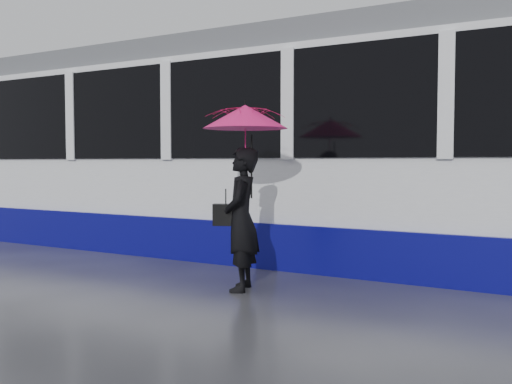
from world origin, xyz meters
The scene contains 6 objects.
ground centered at (0.00, 0.00, 0.00)m, with size 90.00×90.00×0.00m, color #27272B.
rails centered at (0.00, 2.50, 0.01)m, with size 34.00×1.51×0.02m.
tram centered at (-0.23, 2.50, 1.64)m, with size 26.00×2.56×3.35m.
woman centered at (1.31, 0.02, 0.80)m, with size 0.59×0.39×1.61m, color black.
umbrella centered at (1.36, 0.02, 1.76)m, with size 1.23×1.23×1.09m.
handbag centered at (1.09, 0.04, 0.84)m, with size 0.31×0.22×0.43m.
Camera 1 is at (4.60, -5.43, 1.44)m, focal length 40.00 mm.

